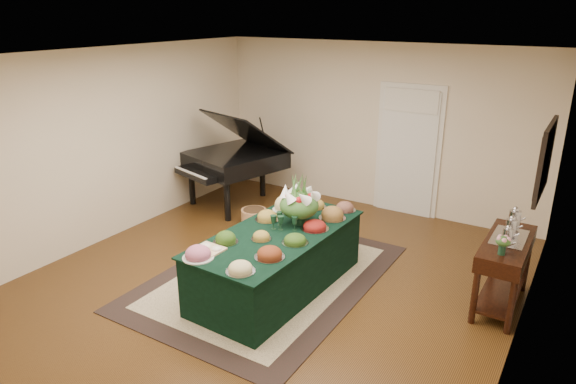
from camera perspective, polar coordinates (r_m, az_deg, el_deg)
The scene contains 14 objects.
ground at distance 6.51m, azimuth -1.40°, elevation -9.51°, with size 6.00×6.00×0.00m, color black.
area_rug at distance 6.53m, azimuth -2.21°, elevation -9.35°, with size 2.41×3.38×0.01m.
kitchen_doorway at distance 8.40m, azimuth 13.18°, elevation 4.33°, with size 1.05×0.07×2.10m.
buffet_table at distance 6.11m, azimuth -1.18°, elevation -7.62°, with size 1.18×2.33×0.74m.
food_platters at distance 6.02m, azimuth -0.46°, elevation -3.68°, with size 1.03×2.32×0.15m.
cutting_board at distance 5.56m, azimuth -8.87°, elevation -6.10°, with size 0.33×0.33×0.10m.
green_goblets at distance 6.00m, azimuth -0.66°, elevation -3.32°, with size 0.30×0.20×0.18m.
floral_centerpiece at distance 6.09m, azimuth 1.25°, elevation -0.96°, with size 0.49×0.49×0.49m.
grand_piano at distance 8.64m, azimuth -6.00°, elevation 3.64°, with size 1.72×1.82×1.63m.
wicker_basket at distance 7.99m, azimuth -3.80°, elevation -2.80°, with size 0.40×0.40×0.25m, color #A36D42.
mahogany_sideboard at distance 6.14m, azimuth 23.02°, elevation -6.56°, with size 0.45×1.19×0.81m.
tea_service at distance 6.05m, azimuth 23.45°, elevation -3.85°, with size 0.34×0.74×0.30m.
pink_bouquet at distance 5.65m, azimuth 22.78°, elevation -5.13°, with size 0.17×0.17×0.21m.
wall_painting at distance 5.74m, azimuth 26.67°, elevation 3.21°, with size 0.05×0.95×0.75m.
Camera 1 is at (3.11, -4.75, 3.17)m, focal length 32.00 mm.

